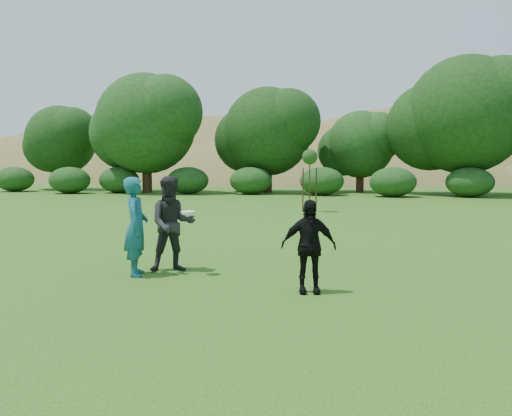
{
  "coord_description": "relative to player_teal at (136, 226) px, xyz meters",
  "views": [
    {
      "loc": [
        2.25,
        -8.89,
        2.16
      ],
      "look_at": [
        0.0,
        3.0,
        1.1
      ],
      "focal_mm": 35.0,
      "sensor_mm": 36.0,
      "label": 1
    }
  ],
  "objects": [
    {
      "name": "frisbee",
      "position": [
        0.98,
        0.21,
        0.28
      ],
      "size": [
        0.27,
        0.27,
        0.04
      ],
      "color": "white",
      "rests_on": "ground"
    },
    {
      "name": "player_black",
      "position": [
        3.4,
        -0.7,
        -0.17
      ],
      "size": [
        0.98,
        0.54,
        1.58
      ],
      "primitive_type": "imported",
      "rotation": [
        0.0,
        0.0,
        0.18
      ],
      "color": "black",
      "rests_on": "ground"
    },
    {
      "name": "hillside",
      "position": [
        1.26,
        68.35,
        -12.93
      ],
      "size": [
        150.0,
        72.0,
        52.0
      ],
      "color": "olive",
      "rests_on": "ground"
    },
    {
      "name": "player_grey",
      "position": [
        0.56,
        0.49,
        0.0
      ],
      "size": [
        1.16,
        1.06,
        1.92
      ],
      "primitive_type": "imported",
      "rotation": [
        0.0,
        0.0,
        0.44
      ],
      "color": "#232325",
      "rests_on": "ground"
    },
    {
      "name": "ground",
      "position": [
        1.82,
        -0.1,
        -0.96
      ],
      "size": [
        120.0,
        120.0,
        0.0
      ],
      "primitive_type": "plane",
      "color": "#19470C",
      "rests_on": "ground"
    },
    {
      "name": "sapling",
      "position": [
        2.26,
        13.7,
        1.46
      ],
      "size": [
        0.7,
        0.7,
        2.85
      ],
      "color": "#3D2318",
      "rests_on": "ground"
    },
    {
      "name": "tree_row",
      "position": [
        5.05,
        28.58,
        3.91
      ],
      "size": [
        53.92,
        10.38,
        9.62
      ],
      "color": "#3A2616",
      "rests_on": "ground"
    },
    {
      "name": "player_teal",
      "position": [
        0.0,
        0.0,
        0.0
      ],
      "size": [
        0.66,
        0.81,
        1.92
      ],
      "primitive_type": "imported",
      "rotation": [
        0.0,
        0.0,
        1.9
      ],
      "color": "#165566",
      "rests_on": "ground"
    }
  ]
}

